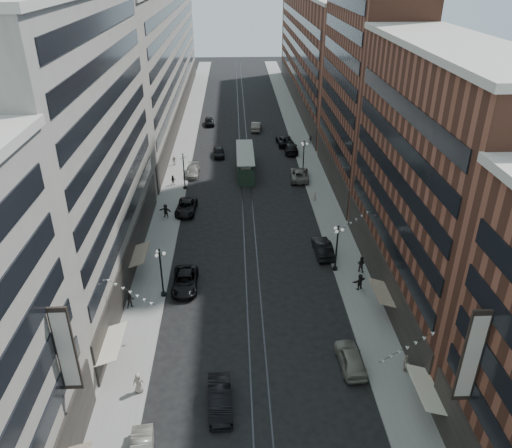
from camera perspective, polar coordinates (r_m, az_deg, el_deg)
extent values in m
plane|color=black|center=(80.11, -1.21, 5.56)|extent=(220.00, 220.00, 0.00)
cube|color=gray|center=(89.88, -8.47, 7.85)|extent=(4.00, 180.00, 0.15)
cube|color=gray|center=(90.27, 5.69, 8.11)|extent=(4.00, 180.00, 0.15)
cube|color=#2D2D33|center=(89.42, -1.83, 8.00)|extent=(0.12, 180.00, 0.02)
cube|color=#2D2D33|center=(89.44, -0.92, 8.01)|extent=(0.12, 180.00, 0.02)
cube|color=gray|center=(52.19, -19.75, 7.83)|extent=(8.00, 36.00, 28.00)
cube|color=gray|center=(112.49, -10.95, 18.54)|extent=(8.00, 90.00, 26.00)
cube|color=brown|center=(49.56, 19.77, 4.29)|extent=(8.00, 30.00, 24.00)
cube|color=brown|center=(73.09, 13.01, 19.82)|extent=(8.00, 26.00, 42.00)
cube|color=brown|center=(121.90, 6.64, 19.06)|extent=(8.00, 72.00, 24.00)
cylinder|color=black|center=(52.34, -10.51, -7.87)|extent=(0.56, 0.56, 0.30)
cylinder|color=black|center=(50.97, -10.75, -5.63)|extent=(0.18, 0.18, 5.20)
sphere|color=black|center=(49.49, -11.03, -2.93)|extent=(0.24, 0.24, 0.24)
sphere|color=white|center=(49.63, -10.47, -3.32)|extent=(0.36, 0.36, 0.36)
sphere|color=white|center=(50.06, -11.19, -3.10)|extent=(0.36, 0.36, 0.36)
sphere|color=white|center=(49.40, -11.30, -3.56)|extent=(0.36, 0.36, 0.36)
cylinder|color=black|center=(75.75, -8.10, 4.15)|extent=(0.56, 0.56, 0.30)
cylinder|color=black|center=(74.81, -8.23, 5.87)|extent=(0.18, 0.18, 5.20)
sphere|color=black|center=(73.81, -8.38, 7.88)|extent=(0.24, 0.24, 0.24)
sphere|color=white|center=(73.91, -8.00, 7.61)|extent=(0.36, 0.36, 0.36)
sphere|color=white|center=(74.34, -8.50, 7.69)|extent=(0.36, 0.36, 0.36)
sphere|color=white|center=(73.61, -8.56, 7.48)|extent=(0.36, 0.36, 0.36)
cylinder|color=black|center=(56.13, 9.00, -5.02)|extent=(0.56, 0.56, 0.30)
cylinder|color=black|center=(54.85, 9.19, -2.87)|extent=(0.18, 0.18, 5.20)
sphere|color=black|center=(53.48, 9.41, -0.29)|extent=(0.24, 0.24, 0.24)
sphere|color=white|center=(53.77, 9.85, -0.66)|extent=(0.36, 0.36, 0.36)
sphere|color=white|center=(53.96, 9.07, -0.48)|extent=(0.36, 0.36, 0.36)
sphere|color=white|center=(53.29, 9.22, -0.88)|extent=(0.36, 0.36, 0.36)
cylinder|color=black|center=(80.70, 5.37, 5.84)|extent=(0.56, 0.56, 0.30)
cylinder|color=black|center=(79.81, 5.45, 7.47)|extent=(0.18, 0.18, 5.20)
sphere|color=black|center=(78.88, 5.54, 9.38)|extent=(0.24, 0.24, 0.24)
sphere|color=white|center=(79.07, 5.85, 9.10)|extent=(0.36, 0.36, 0.36)
sphere|color=white|center=(79.35, 5.32, 9.19)|extent=(0.36, 0.36, 0.36)
sphere|color=white|center=(78.62, 5.40, 9.01)|extent=(0.36, 0.36, 0.36)
cube|color=#213427|center=(81.07, -1.25, 6.84)|extent=(2.53, 12.16, 2.63)
cube|color=gray|center=(80.50, -1.26, 7.92)|extent=(1.62, 11.14, 0.61)
cube|color=gray|center=(80.36, -1.26, 8.19)|extent=(2.74, 12.36, 0.15)
cylinder|color=black|center=(77.21, -1.15, 4.96)|extent=(2.33, 0.71, 0.71)
cylinder|color=black|center=(85.67, -1.32, 7.34)|extent=(2.33, 0.71, 0.71)
imported|color=black|center=(53.04, -8.12, -6.47)|extent=(2.72, 5.70, 1.57)
imported|color=gray|center=(44.24, 10.77, -14.83)|extent=(2.22, 5.01, 1.68)
imported|color=black|center=(40.51, -4.15, -19.31)|extent=(2.04, 5.12, 1.66)
imported|color=#A29686|center=(42.25, -13.28, -17.24)|extent=(0.94, 0.59, 1.83)
imported|color=black|center=(50.98, -14.17, -8.46)|extent=(0.92, 0.74, 1.67)
imported|color=beige|center=(44.65, 16.70, -14.99)|extent=(0.76, 1.05, 1.64)
imported|color=black|center=(68.49, -7.99, 1.93)|extent=(2.94, 5.73, 1.55)
imported|color=gray|center=(80.52, -7.24, 6.01)|extent=(2.09, 5.04, 1.46)
imported|color=black|center=(106.33, -5.35, 11.61)|extent=(2.29, 4.76, 1.57)
imported|color=black|center=(58.65, 7.64, -2.71)|extent=(2.01, 5.24, 1.70)
imported|color=#67655C|center=(78.65, 4.98, 5.68)|extent=(3.31, 6.26, 1.68)
imported|color=black|center=(90.06, 4.03, 8.64)|extent=(2.50, 5.78, 1.66)
imported|color=black|center=(88.26, -4.27, 8.19)|extent=(2.16, 4.72, 1.57)
imported|color=slate|center=(102.37, 0.01, 11.12)|extent=(2.32, 5.36, 1.72)
imported|color=black|center=(67.23, -10.29, 1.50)|extent=(1.79, 1.01, 1.85)
imported|color=#A59A89|center=(84.93, -9.32, 7.17)|extent=(0.97, 0.72, 1.50)
imported|color=black|center=(55.92, 11.91, -4.50)|extent=(1.03, 0.91, 1.87)
imported|color=beige|center=(70.96, 6.71, 3.10)|extent=(0.67, 0.63, 1.54)
imported|color=black|center=(94.73, 6.24, 9.59)|extent=(1.01, 0.47, 1.53)
imported|color=black|center=(94.07, 3.30, 9.52)|extent=(3.20, 6.17, 1.66)
imported|color=black|center=(76.97, -9.44, 4.95)|extent=(0.80, 0.52, 1.54)
imported|color=black|center=(53.07, 11.79, -6.48)|extent=(1.69, 1.20, 1.79)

